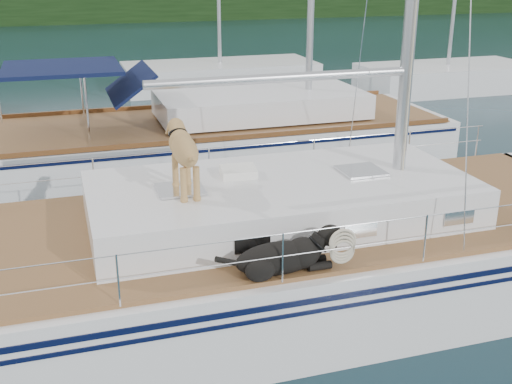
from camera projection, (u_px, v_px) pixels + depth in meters
name	position (u px, v px, depth m)	size (l,w,h in m)	color
ground	(227.00, 305.00, 9.15)	(120.00, 120.00, 0.00)	black
shore_bank	(76.00, 14.00, 50.38)	(92.00, 1.00, 1.20)	#595147
main_sailboat	(232.00, 262.00, 8.94)	(12.00, 3.80, 14.01)	white
neighbor_sailboat	(216.00, 141.00, 15.04)	(11.00, 3.50, 13.30)	white
bg_boat_center	(220.00, 76.00, 24.47)	(7.20, 3.00, 11.65)	white
bg_boat_east	(447.00, 78.00, 24.02)	(6.40, 3.00, 11.65)	white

